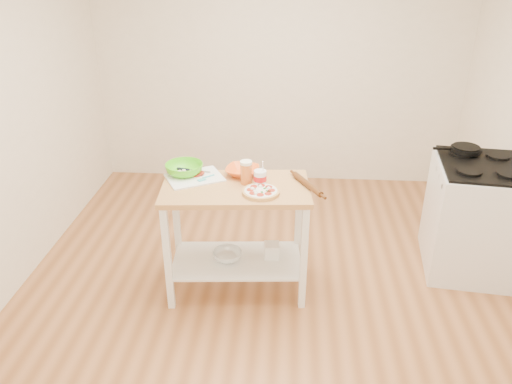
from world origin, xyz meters
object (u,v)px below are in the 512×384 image
object	(u,v)px
spatula	(205,178)
shelf_glass_bowl	(227,255)
rolling_pin	(307,184)
gas_stove	(473,217)
pizza	(261,192)
orange_bowl	(242,171)
skillet	(465,149)
green_bowl	(184,169)
beer_pint	(246,172)
yogurt_tub	(260,178)
prep_island	(236,217)
knife	(189,170)
cutting_board	(194,177)
shelf_bin	(272,250)

from	to	relation	value
spatula	shelf_glass_bowl	bearing A→B (deg)	-68.76
rolling_pin	shelf_glass_bowl	world-z (taller)	rolling_pin
gas_stove	rolling_pin	distance (m)	1.52
spatula	shelf_glass_bowl	xyz separation A→B (m)	(0.16, -0.09, -0.62)
pizza	rolling_pin	distance (m)	0.36
rolling_pin	orange_bowl	bearing A→B (deg)	159.63
skillet	green_bowl	distance (m)	2.29
spatula	beer_pint	bearing A→B (deg)	-44.96
beer_pint	yogurt_tub	distance (m)	0.11
prep_island	skillet	size ratio (longest dim) A/B	2.91
knife	beer_pint	bearing A→B (deg)	-7.77
cutting_board	spatula	world-z (taller)	cutting_board
knife	shelf_bin	size ratio (longest dim) A/B	2.33
skillet	knife	bearing A→B (deg)	-168.07
cutting_board	knife	world-z (taller)	cutting_board
prep_island	yogurt_tub	size ratio (longest dim) A/B	5.56
gas_stove	pizza	xyz separation A→B (m)	(-1.72, -0.55, 0.44)
cutting_board	spatula	bearing A→B (deg)	-44.17
gas_stove	skillet	world-z (taller)	gas_stove
cutting_board	shelf_bin	distance (m)	0.84
green_bowl	yogurt_tub	bearing A→B (deg)	-13.46
green_bowl	shelf_glass_bowl	distance (m)	0.75
gas_stove	pizza	distance (m)	1.86
shelf_bin	skillet	bearing A→B (deg)	21.62
rolling_pin	pizza	bearing A→B (deg)	-158.49
beer_pint	shelf_bin	distance (m)	0.70
orange_bowl	beer_pint	bearing A→B (deg)	-74.05
skillet	knife	distance (m)	2.26
knife	beer_pint	distance (m)	0.50
skillet	shelf_bin	bearing A→B (deg)	-157.94
skillet	beer_pint	size ratio (longest dim) A/B	2.19
cutting_board	prep_island	bearing A→B (deg)	-47.71
orange_bowl	spatula	bearing A→B (deg)	-157.21
cutting_board	shelf_glass_bowl	distance (m)	0.67
gas_stove	beer_pint	xyz separation A→B (m)	(-1.84, -0.39, 0.52)
orange_bowl	shelf_glass_bowl	distance (m)	0.68
prep_island	pizza	xyz separation A→B (m)	(0.19, -0.11, 0.27)
pizza	spatula	size ratio (longest dim) A/B	2.02
pizza	orange_bowl	world-z (taller)	orange_bowl
rolling_pin	gas_stove	bearing A→B (deg)	16.96
pizza	shelf_glass_bowl	world-z (taller)	pizza
rolling_pin	shelf_bin	xyz separation A→B (m)	(-0.25, 0.04, -0.60)
knife	pizza	bearing A→B (deg)	-17.52
rolling_pin	cutting_board	bearing A→B (deg)	173.58
cutting_board	beer_pint	bearing A→B (deg)	-36.71
spatula	orange_bowl	distance (m)	0.29
cutting_board	yogurt_tub	world-z (taller)	yogurt_tub
orange_bowl	shelf_bin	bearing A→B (deg)	-31.15
yogurt_tub	shelf_bin	xyz separation A→B (m)	(0.09, 0.03, -0.64)
prep_island	rolling_pin	size ratio (longest dim) A/B	2.94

